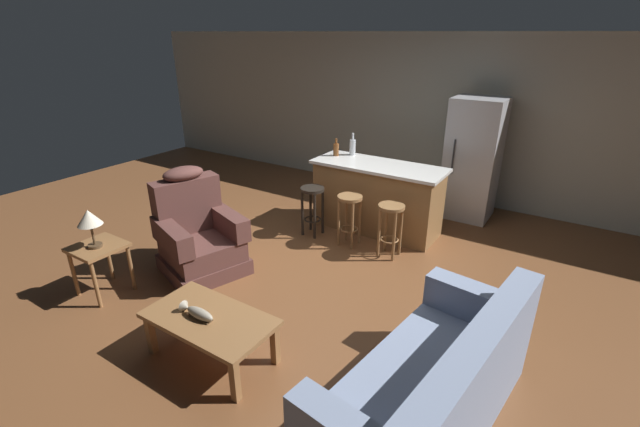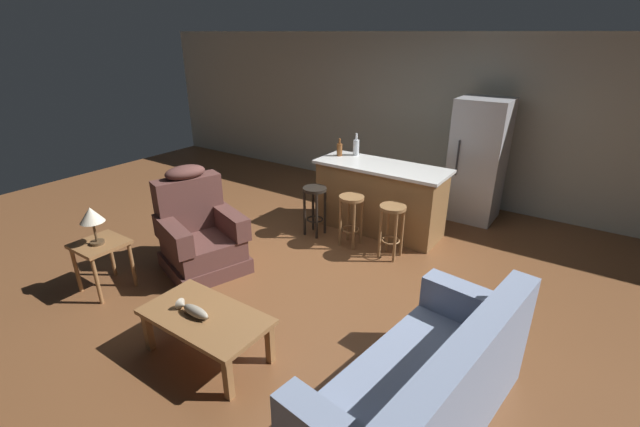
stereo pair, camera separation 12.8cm
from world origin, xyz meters
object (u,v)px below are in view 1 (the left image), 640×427
(end_table, at_px, (99,254))
(bar_stool_left, at_px, (312,202))
(couch, at_px, (433,389))
(recliner_near_lamp, at_px, (198,236))
(bar_stool_middle, at_px, (349,211))
(coffee_table, at_px, (210,322))
(fish_figurine, at_px, (197,313))
(kitchen_island, at_px, (377,197))
(table_lamp, at_px, (89,219))
(bottle_tall_green, at_px, (336,149))
(bar_stool_right, at_px, (391,221))
(bottle_short_amber, at_px, (353,147))
(refrigerator, at_px, (473,159))

(end_table, bearing_deg, bar_stool_left, 66.11)
(couch, relative_size, recliner_near_lamp, 1.66)
(recliner_near_lamp, bearing_deg, bar_stool_middle, 70.78)
(coffee_table, bearing_deg, fish_figurine, -145.50)
(end_table, bearing_deg, fish_figurine, -5.18)
(coffee_table, xyz_separation_m, bar_stool_middle, (-0.07, 2.50, 0.11))
(kitchen_island, bearing_deg, couch, -57.40)
(fish_figurine, bearing_deg, table_lamp, 175.61)
(couch, xyz_separation_m, table_lamp, (-3.50, -0.26, 0.53))
(couch, bearing_deg, bottle_tall_green, -41.46)
(kitchen_island, distance_m, bar_stool_right, 0.80)
(coffee_table, distance_m, couch, 1.83)
(couch, relative_size, bar_stool_middle, 2.93)
(bar_stool_middle, relative_size, bottle_short_amber, 2.15)
(bar_stool_right, height_order, refrigerator, refrigerator)
(refrigerator, bearing_deg, bar_stool_left, -131.04)
(bar_stool_middle, bearing_deg, coffee_table, -88.39)
(bottle_tall_green, bearing_deg, bar_stool_left, -85.41)
(recliner_near_lamp, bearing_deg, end_table, -98.90)
(recliner_near_lamp, height_order, end_table, recliner_near_lamp)
(kitchen_island, height_order, bar_stool_right, kitchen_island)
(recliner_near_lamp, distance_m, bottle_short_amber, 2.55)
(end_table, bearing_deg, recliner_near_lamp, 62.43)
(fish_figurine, height_order, couch, couch)
(couch, bearing_deg, bottle_short_amber, -45.09)
(refrigerator, height_order, bottle_short_amber, refrigerator)
(bar_stool_left, xyz_separation_m, bar_stool_right, (1.14, 0.00, 0.00))
(recliner_near_lamp, height_order, bar_stool_right, recliner_near_lamp)
(end_table, distance_m, bar_stool_right, 3.27)
(recliner_near_lamp, distance_m, bottle_tall_green, 2.34)
(table_lamp, distance_m, bar_stool_left, 2.68)
(kitchen_island, distance_m, bottle_tall_green, 0.91)
(coffee_table, distance_m, kitchen_island, 3.13)
(table_lamp, height_order, bar_stool_right, table_lamp)
(bar_stool_left, relative_size, bar_stool_right, 1.00)
(couch, height_order, bar_stool_left, couch)
(kitchen_island, xyz_separation_m, refrigerator, (0.94, 1.20, 0.40))
(couch, bearing_deg, coffee_table, 17.94)
(refrigerator, bearing_deg, coffee_table, -102.37)
(kitchen_island, xyz_separation_m, bar_stool_middle, (-0.08, -0.63, -0.01))
(coffee_table, xyz_separation_m, end_table, (-1.71, 0.09, 0.10))
(couch, relative_size, refrigerator, 1.13)
(kitchen_island, height_order, refrigerator, refrigerator)
(table_lamp, distance_m, kitchen_island, 3.52)
(coffee_table, bearing_deg, bar_stool_left, 104.42)
(table_lamp, bearing_deg, bottle_short_amber, 70.38)
(fish_figurine, xyz_separation_m, refrigerator, (1.03, 4.38, 0.42))
(bar_stool_right, distance_m, bottle_tall_green, 1.50)
(end_table, distance_m, bar_stool_left, 2.63)
(fish_figurine, height_order, bar_stool_right, bar_stool_right)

